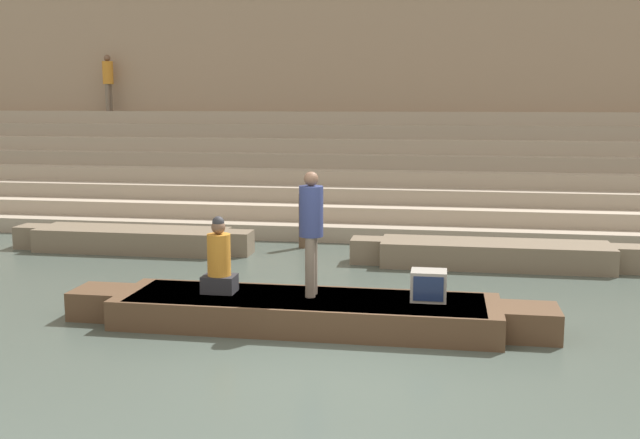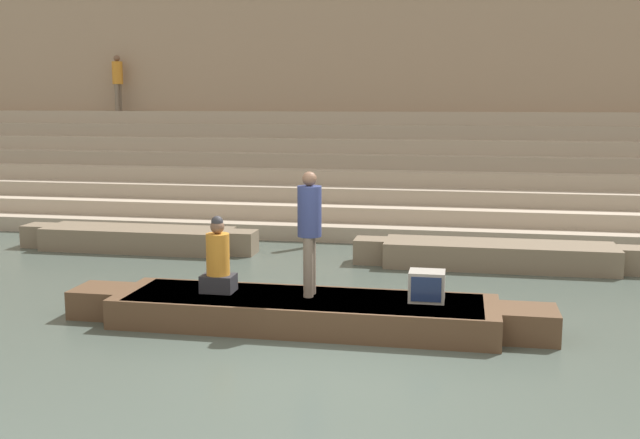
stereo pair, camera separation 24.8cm
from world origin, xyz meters
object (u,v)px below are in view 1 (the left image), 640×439
Objects in this scene: moored_boat_distant at (495,254)px; person_on_steps at (108,79)px; moored_boat_shore at (132,239)px; mooring_post at (303,221)px; person_standing at (311,224)px; person_rowing at (219,262)px; rowboat_main at (306,311)px; tv_set at (429,286)px.

person_on_steps reaches higher than moored_boat_distant.
moored_boat_shore is 3.57m from mooring_post.
person_standing is at bearing -78.01° from mooring_post.
person_rowing is at bearing 179.66° from person_standing.
rowboat_main is 5.58m from mooring_post.
person_standing is 0.34× the size of moored_boat_shore.
moored_boat_distant is at bearing 45.39° from person_rowing.
rowboat_main is at bearing -128.45° from moored_boat_distant.
person_on_steps is at bearing 141.21° from mooring_post.
person_standing reaches higher than mooring_post.
person_on_steps reaches higher than tv_set.
mooring_post is at bearing 6.13° from person_on_steps.
person_standing reaches higher than moored_boat_distant.
rowboat_main is 3.91× the size of person_standing.
person_on_steps is at bearing 135.29° from tv_set.
mooring_post is 0.71× the size of person_on_steps.
rowboat_main is 6.22× the size of person_rowing.
tv_set is at bearing -1.97° from person_standing.
person_rowing is 2.27× the size of tv_set.
person_standing reaches higher than tv_set.
rowboat_main is at bearing -9.28° from person_on_steps.
tv_set reaches higher than moored_boat_distant.
rowboat_main is 14.10× the size of tv_set.
person_standing is 5.11m from moored_boat_distant.
tv_set is 6.01m from mooring_post.
tv_set is 0.09× the size of moored_boat_shore.
mooring_post is (-3.89, 1.21, 0.33)m from moored_boat_distant.
mooring_post is (-1.14, 5.34, -0.84)m from person_standing.
rowboat_main is 4.20× the size of person_on_steps.
person_rowing is 2.94m from tv_set.
person_on_steps reaches higher than mooring_post.
moored_boat_distant is at bearing 12.94° from person_on_steps.
moored_boat_distant is (2.82, 4.26, 0.03)m from rowboat_main.
person_rowing is 13.06m from person_on_steps.
person_standing reaches higher than rowboat_main.
person_rowing is at bearing -91.91° from mooring_post.
rowboat_main is 1.41m from person_rowing.
person_standing is at bearing 62.53° from rowboat_main.
person_rowing reaches higher than mooring_post.
person_on_steps is at bearing 117.29° from moored_boat_shore.
person_on_steps is (-7.96, 10.83, 2.30)m from person_standing.
moored_boat_distant is 4.09m from mooring_post.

